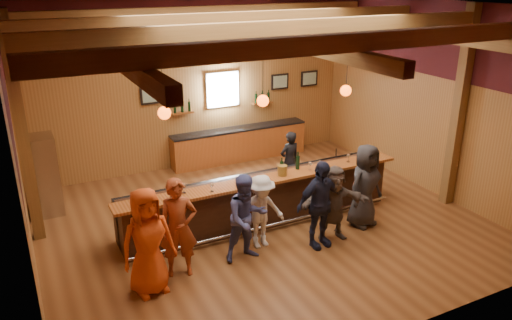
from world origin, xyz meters
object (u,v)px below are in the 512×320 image
object	(u,v)px
customer_dark	(365,186)
customer_redvest	(178,228)
stainless_fridge	(42,176)
bar_counter	(260,198)
back_bar_cabinet	(240,144)
customer_brown	(334,203)
customer_navy	(320,205)
bartender	(289,161)
customer_denim	(247,218)
customer_orange	(148,242)
customer_white	(261,212)
ice_bucket	(282,170)
bottle_a	(282,167)

from	to	relation	value
customer_dark	customer_redvest	bearing A→B (deg)	166.87
stainless_fridge	bar_counter	bearing A→B (deg)	-30.76
back_bar_cabinet	customer_brown	xyz separation A→B (m)	(-0.24, -4.94, 0.31)
customer_navy	bartender	size ratio (longest dim) A/B	1.19
customer_dark	customer_denim	bearing A→B (deg)	168.65
customer_brown	customer_navy	bearing A→B (deg)	-153.43
customer_redvest	back_bar_cabinet	bearing A→B (deg)	70.34
customer_orange	customer_denim	world-z (taller)	customer_orange
bar_counter	back_bar_cabinet	distance (m)	3.76
back_bar_cabinet	customer_redvest	distance (m)	5.86
customer_orange	customer_white	bearing A→B (deg)	3.77
customer_white	customer_redvest	bearing A→B (deg)	-173.10
customer_redvest	ice_bucket	bearing A→B (deg)	34.45
customer_navy	customer_dark	distance (m)	1.37
back_bar_cabinet	stainless_fridge	size ratio (longest dim) A/B	2.22
customer_orange	ice_bucket	xyz separation A→B (m)	(3.17, 1.14, 0.28)
back_bar_cabinet	ice_bucket	distance (m)	4.05
customer_denim	ice_bucket	xyz separation A→B (m)	(1.28, 0.94, 0.37)
customer_dark	bartender	bearing A→B (deg)	87.90
customer_denim	customer_navy	size ratio (longest dim) A/B	0.95
customer_white	ice_bucket	world-z (taller)	customer_white
customer_brown	bottle_a	bearing A→B (deg)	127.46
stainless_fridge	customer_navy	bearing A→B (deg)	-40.12
bottle_a	back_bar_cabinet	bearing A→B (deg)	78.29
customer_white	customer_dark	size ratio (longest dim) A/B	0.83
back_bar_cabinet	customer_redvest	world-z (taller)	customer_redvest
ice_bucket	customer_white	bearing A→B (deg)	-141.70
customer_navy	bartender	world-z (taller)	customer_navy
customer_orange	bottle_a	distance (m)	3.46
customer_brown	bartender	bearing A→B (deg)	91.47
bar_counter	customer_redvest	world-z (taller)	customer_redvest
stainless_fridge	customer_navy	distance (m)	6.09
stainless_fridge	customer_navy	world-z (taller)	stainless_fridge
bartender	stainless_fridge	bearing A→B (deg)	-20.24
customer_dark	customer_white	bearing A→B (deg)	162.11
customer_orange	customer_navy	bearing A→B (deg)	-7.92
customer_brown	ice_bucket	distance (m)	1.27
back_bar_cabinet	customer_orange	world-z (taller)	customer_orange
bar_counter	bartender	distance (m)	1.83
stainless_fridge	ice_bucket	distance (m)	5.28
back_bar_cabinet	customer_denim	world-z (taller)	customer_denim
customer_navy	ice_bucket	size ratio (longest dim) A/B	8.24
bartender	customer_white	bearing A→B (deg)	41.68
bottle_a	customer_dark	bearing A→B (deg)	-32.49
back_bar_cabinet	ice_bucket	bearing A→B (deg)	-101.97
back_bar_cabinet	customer_denim	size ratio (longest dim) A/B	2.36
customer_brown	bartender	distance (m)	2.56
bar_counter	customer_orange	bearing A→B (deg)	-152.55
customer_orange	back_bar_cabinet	bearing A→B (deg)	43.77
bar_counter	customer_navy	xyz separation A→B (m)	(0.54, -1.47, 0.37)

